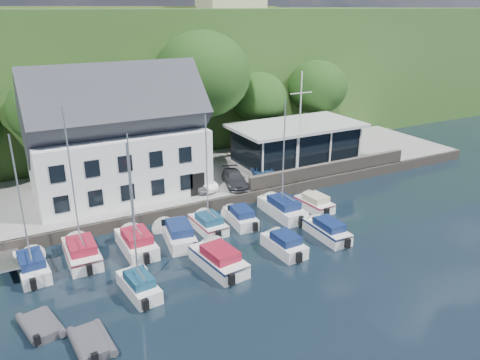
% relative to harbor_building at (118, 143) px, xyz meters
% --- Properties ---
extents(ground, '(180.00, 180.00, 0.00)m').
position_rel_harbor_building_xyz_m(ground, '(7.00, -16.50, -5.35)').
color(ground, black).
rests_on(ground, ground).
extents(quay, '(60.00, 13.00, 1.00)m').
position_rel_harbor_building_xyz_m(quay, '(7.00, 1.00, -4.85)').
color(quay, '#999993').
rests_on(quay, ground).
extents(quay_face, '(60.00, 0.30, 1.00)m').
position_rel_harbor_building_xyz_m(quay_face, '(7.00, -5.50, -4.85)').
color(quay_face, '#5E554B').
rests_on(quay_face, ground).
extents(hillside, '(160.00, 75.00, 16.00)m').
position_rel_harbor_building_xyz_m(hillside, '(7.00, 45.50, 2.65)').
color(hillside, '#32521E').
rests_on(hillside, ground).
extents(field_patch, '(50.00, 30.00, 0.30)m').
position_rel_harbor_building_xyz_m(field_patch, '(15.00, 53.50, 10.80)').
color(field_patch, '#5B6633').
rests_on(field_patch, hillside).
extents(harbor_building, '(14.40, 8.20, 8.70)m').
position_rel_harbor_building_xyz_m(harbor_building, '(0.00, 0.00, 0.00)').
color(harbor_building, white).
rests_on(harbor_building, quay).
extents(club_pavilion, '(13.20, 7.20, 4.10)m').
position_rel_harbor_building_xyz_m(club_pavilion, '(18.00, -0.50, -2.30)').
color(club_pavilion, black).
rests_on(club_pavilion, quay).
extents(seawall, '(18.00, 0.50, 1.20)m').
position_rel_harbor_building_xyz_m(seawall, '(19.00, -5.10, -3.75)').
color(seawall, '#5E554B').
rests_on(seawall, quay).
extents(gangway, '(1.20, 6.00, 1.40)m').
position_rel_harbor_building_xyz_m(gangway, '(-9.50, -7.50, -5.35)').
color(gangway, silver).
rests_on(gangway, ground).
extents(car_silver, '(1.73, 3.77, 1.25)m').
position_rel_harbor_building_xyz_m(car_silver, '(6.10, -2.68, -3.72)').
color(car_silver, '#ABACB0').
rests_on(car_silver, quay).
extents(car_white, '(2.48, 3.98, 1.24)m').
position_rel_harbor_building_xyz_m(car_white, '(6.23, -2.72, -3.73)').
color(car_white, silver).
rests_on(car_white, quay).
extents(car_dgrey, '(2.85, 4.72, 1.28)m').
position_rel_harbor_building_xyz_m(car_dgrey, '(9.41, -3.35, -3.71)').
color(car_dgrey, '#323338').
rests_on(car_dgrey, quay).
extents(car_blue, '(2.82, 4.39, 1.40)m').
position_rel_harbor_building_xyz_m(car_blue, '(12.65, -2.91, -3.65)').
color(car_blue, '#2A4F83').
rests_on(car_blue, quay).
extents(flagpole, '(2.36, 0.20, 9.82)m').
position_rel_harbor_building_xyz_m(flagpole, '(16.16, -3.60, 0.56)').
color(flagpole, white).
rests_on(flagpole, quay).
extents(tree_1, '(7.27, 7.27, 9.93)m').
position_rel_harbor_building_xyz_m(tree_1, '(-4.43, 5.50, 0.62)').
color(tree_1, '#183710').
rests_on(tree_1, quay).
extents(tree_2, '(7.59, 7.59, 10.37)m').
position_rel_harbor_building_xyz_m(tree_2, '(5.04, 5.80, 0.84)').
color(tree_2, '#183710').
rests_on(tree_2, quay).
extents(tree_3, '(9.64, 9.64, 13.17)m').
position_rel_harbor_building_xyz_m(tree_3, '(10.41, 5.44, 2.24)').
color(tree_3, '#183710').
rests_on(tree_3, quay).
extents(tree_4, '(6.22, 6.22, 8.50)m').
position_rel_harbor_building_xyz_m(tree_4, '(17.54, 6.24, -0.10)').
color(tree_4, '#183710').
rests_on(tree_4, quay).
extents(tree_5, '(6.94, 6.94, 9.49)m').
position_rel_harbor_building_xyz_m(tree_5, '(25.09, 5.70, 0.39)').
color(tree_5, '#183710').
rests_on(tree_5, quay).
extents(boat_r1_0, '(2.24, 6.10, 9.01)m').
position_rel_harbor_building_xyz_m(boat_r1_0, '(-8.30, -9.08, -0.84)').
color(boat_r1_0, white).
rests_on(boat_r1_0, ground).
extents(boat_r1_1, '(2.22, 6.47, 9.55)m').
position_rel_harbor_building_xyz_m(boat_r1_1, '(-5.14, -8.83, -0.57)').
color(boat_r1_1, white).
rests_on(boat_r1_1, ground).
extents(boat_r1_2, '(2.25, 6.40, 9.54)m').
position_rel_harbor_building_xyz_m(boat_r1_2, '(-1.47, -9.23, -0.58)').
color(boat_r1_2, white).
rests_on(boat_r1_2, ground).
extents(boat_r1_3, '(3.01, 6.82, 1.54)m').
position_rel_harbor_building_xyz_m(boat_r1_3, '(1.63, -9.33, -4.58)').
color(boat_r1_3, white).
rests_on(boat_r1_3, ground).
extents(boat_r1_4, '(2.20, 5.36, 8.21)m').
position_rel_harbor_building_xyz_m(boat_r1_4, '(4.34, -8.67, -1.25)').
color(boat_r1_4, white).
rests_on(boat_r1_4, ground).
extents(boat_r1_5, '(2.22, 5.48, 1.42)m').
position_rel_harbor_building_xyz_m(boat_r1_5, '(7.09, -8.82, -4.64)').
color(boat_r1_5, white).
rests_on(boat_r1_5, ground).
extents(boat_r1_6, '(2.16, 7.15, 9.59)m').
position_rel_harbor_building_xyz_m(boat_r1_6, '(10.85, -9.03, -0.55)').
color(boat_r1_6, white).
rests_on(boat_r1_6, ground).
extents(boat_r1_7, '(2.31, 5.15, 1.36)m').
position_rel_harbor_building_xyz_m(boat_r1_7, '(13.95, -9.31, -4.67)').
color(boat_r1_7, white).
rests_on(boat_r1_7, ground).
extents(boat_r2_1, '(2.24, 5.48, 8.53)m').
position_rel_harbor_building_xyz_m(boat_r2_1, '(-2.87, -14.48, -1.09)').
color(boat_r2_1, white).
rests_on(boat_r2_1, ground).
extents(boat_r2_2, '(2.98, 6.82, 1.56)m').
position_rel_harbor_building_xyz_m(boat_r2_2, '(2.62, -14.09, -4.57)').
color(boat_r2_2, white).
rests_on(boat_r2_2, ground).
extents(boat_r2_3, '(2.10, 5.26, 1.44)m').
position_rel_harbor_building_xyz_m(boat_r2_3, '(7.62, -14.28, -4.63)').
color(boat_r2_3, white).
rests_on(boat_r2_3, ground).
extents(boat_r2_4, '(1.83, 6.03, 1.46)m').
position_rel_harbor_building_xyz_m(boat_r2_4, '(11.67, -13.94, -4.62)').
color(boat_r2_4, white).
rests_on(boat_r2_4, ground).
extents(dinghy_0, '(2.44, 3.35, 0.71)m').
position_rel_harbor_building_xyz_m(dinghy_0, '(-8.50, -15.34, -5.00)').
color(dinghy_0, '#3C3C41').
rests_on(dinghy_0, ground).
extents(dinghy_1, '(2.13, 3.27, 0.73)m').
position_rel_harbor_building_xyz_m(dinghy_1, '(-6.38, -17.97, -4.99)').
color(dinghy_1, '#3C3C41').
rests_on(dinghy_1, ground).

